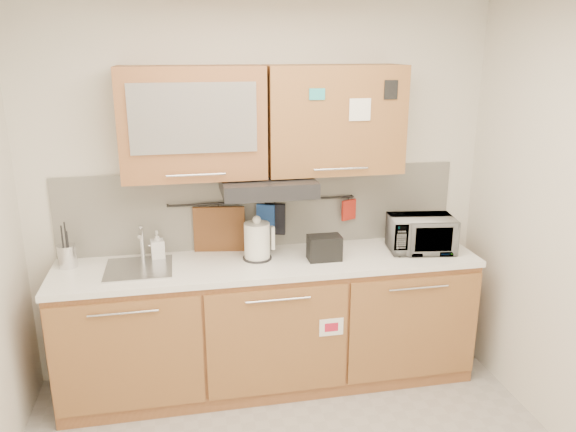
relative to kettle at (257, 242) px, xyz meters
name	(u,v)px	position (x,y,z in m)	size (l,w,h in m)	color
wall_back	(262,194)	(0.07, 0.27, 0.26)	(3.20, 3.20, 0.00)	silver
base_cabinet	(270,329)	(0.07, -0.04, -0.64)	(2.80, 0.64, 0.88)	#9E6138
countertop	(270,263)	(0.07, -0.04, -0.14)	(2.82, 0.62, 0.04)	white
backsplash	(262,208)	(0.07, 0.25, 0.16)	(2.80, 0.02, 0.56)	silver
upper_cabinets	(264,121)	(0.07, 0.09, 0.79)	(1.82, 0.37, 0.70)	#9E6138
range_hood	(267,186)	(0.07, 0.02, 0.38)	(0.60, 0.46, 0.10)	black
sink	(139,268)	(-0.77, -0.03, -0.12)	(0.42, 0.40, 0.26)	silver
utensil_rail	(263,201)	(0.07, 0.22, 0.22)	(0.02, 0.02, 1.30)	black
utensil_crock	(67,256)	(-1.23, 0.09, -0.04)	(0.14, 0.14, 0.30)	silver
kettle	(257,242)	(0.00, 0.00, 0.00)	(0.22, 0.19, 0.30)	white
toaster	(324,247)	(0.44, -0.10, -0.04)	(0.22, 0.13, 0.17)	black
microwave	(421,234)	(1.14, -0.06, 0.00)	(0.44, 0.30, 0.24)	#999999
soap_bottle	(157,245)	(-0.66, 0.13, -0.02)	(0.09, 0.09, 0.19)	#999999
cutting_board	(220,237)	(-0.24, 0.20, -0.02)	(0.35, 0.03, 0.44)	brown
oven_mitt	(266,219)	(0.09, 0.20, 0.09)	(0.13, 0.03, 0.21)	#204593
dark_pouch	(275,219)	(0.16, 0.20, 0.09)	(0.14, 0.04, 0.22)	black
pot_holder	(349,210)	(0.69, 0.20, 0.13)	(0.12, 0.02, 0.15)	#A92216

